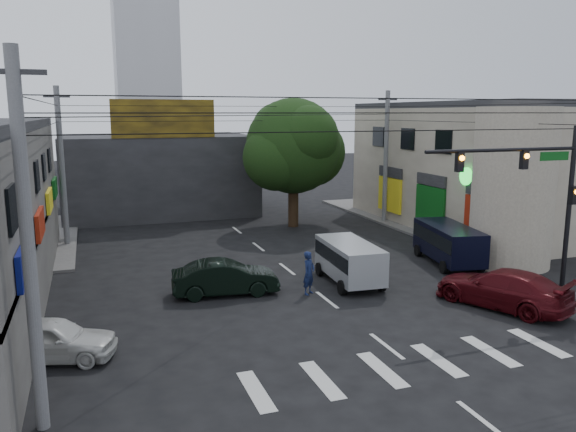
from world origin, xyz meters
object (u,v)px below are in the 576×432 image
utility_pole_far_left (62,168)px  navy_van (448,245)px  utility_pole_near_left (28,248)px  street_tree (293,146)px  traffic_officer (309,273)px  traffic_gantry (539,186)px  maroon_sedan (502,288)px  utility_pole_far_right (386,158)px  white_compact (51,339)px  silver_minivan (349,263)px  dark_sedan (225,278)px

utility_pole_far_left → navy_van: 21.89m
utility_pole_near_left → street_tree: bearing=56.0°
utility_pole_near_left → traffic_officer: size_ratio=4.89×
traffic_gantry → maroon_sedan: size_ratio=1.24×
utility_pole_near_left → traffic_officer: utility_pole_near_left is taller
traffic_gantry → utility_pole_far_right: 17.21m
utility_pole_near_left → utility_pole_far_left: 20.50m
white_compact → maroon_sedan: maroon_sedan is taller
utility_pole_far_right → white_compact: 26.91m
traffic_gantry → maroon_sedan: (-1.54, -0.11, -4.05)m
utility_pole_near_left → maroon_sedan: (16.78, 3.38, -3.82)m
street_tree → utility_pole_far_left: 14.56m
white_compact → silver_minivan: 13.10m
traffic_gantry → traffic_officer: 9.95m
dark_sedan → traffic_officer: 3.60m
street_tree → white_compact: street_tree is taller
street_tree → traffic_officer: size_ratio=4.62×
silver_minivan → utility_pole_near_left: bearing=127.8°
maroon_sedan → traffic_officer: traffic_officer is taller
utility_pole_far_left → dark_sedan: size_ratio=1.98×
street_tree → silver_minivan: street_tree is taller
silver_minivan → traffic_gantry: bearing=-125.4°
street_tree → maroon_sedan: street_tree is taller
utility_pole_far_right → utility_pole_near_left: bearing=-135.7°
navy_van → traffic_officer: bearing=115.5°
street_tree → traffic_officer: street_tree is taller
traffic_gantry → traffic_officer: traffic_gantry is taller
white_compact → traffic_officer: bearing=-53.5°
dark_sedan → silver_minivan: size_ratio=1.03×
utility_pole_far_right → navy_van: size_ratio=1.74×
utility_pole_far_left → maroon_sedan: 24.28m
navy_van → dark_sedan: bearing=106.2°
navy_van → silver_minivan: bearing=113.2°
traffic_gantry → silver_minivan: (-5.92, 4.85, -3.88)m
maroon_sedan → street_tree: bearing=-106.6°
utility_pole_near_left → silver_minivan: (12.40, 8.34, -3.65)m
traffic_gantry → white_compact: (-18.32, 0.64, -4.15)m
traffic_gantry → white_compact: size_ratio=1.67×
utility_pole_near_left → utility_pole_far_right: same height
navy_van → traffic_officer: size_ratio=2.81×
navy_van → street_tree: bearing=30.8°
dark_sedan → maroon_sedan: bearing=-111.6°
traffic_officer → maroon_sedan: bearing=-68.7°
street_tree → traffic_officer: bearing=-107.5°
utility_pole_near_left → dark_sedan: (6.68, 8.65, -3.86)m
dark_sedan → navy_van: bearing=-79.2°
dark_sedan → silver_minivan: silver_minivan is taller
utility_pole_near_left → dark_sedan: 11.59m
traffic_gantry → utility_pole_far_left: 25.00m
dark_sedan → traffic_officer: traffic_officer is taller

